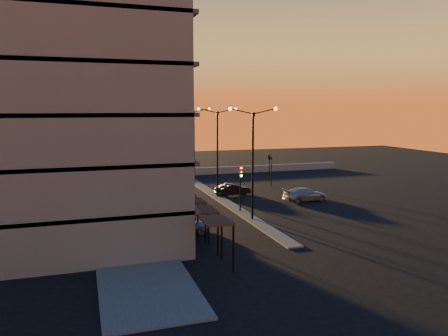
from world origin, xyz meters
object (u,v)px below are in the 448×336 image
Objects in this scene: car_sedan at (233,190)px; car_hatchback at (182,224)px; streetlamp_mid at (217,145)px; traffic_light_main at (241,181)px; car_wagon at (305,194)px.

car_hatchback is at bearing 134.58° from car_sedan.
car_sedan is at bearing -25.33° from car_hatchback.
streetlamp_mid reaches higher than traffic_light_main.
car_hatchback is (-6.50, -12.06, -4.89)m from streetlamp_mid.
streetlamp_mid is 10.37m from car_wagon.
car_hatchback is at bearing 114.50° from car_wagon.
car_wagon is (6.12, -4.88, 0.03)m from car_sedan.
traffic_light_main reaches higher than car_sedan.
traffic_light_main is (0.00, -7.13, -2.70)m from streetlamp_mid.
streetlamp_mid is at bearing -19.89° from car_hatchback.
streetlamp_mid is 14.54m from car_hatchback.
car_sedan is (1.88, 7.60, -2.24)m from traffic_light_main.
traffic_light_main is 1.08× the size of car_sedan.
car_sedan is at bearing 76.14° from traffic_light_main.
traffic_light_main is at bearing -90.00° from streetlamp_mid.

